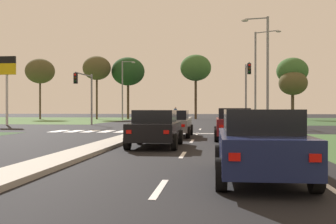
{
  "coord_description": "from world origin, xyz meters",
  "views": [
    {
      "loc": [
        4.56,
        -3.29,
        1.57
      ],
      "look_at": [
        0.76,
        30.56,
        1.33
      ],
      "focal_mm": 43.91,
      "sensor_mm": 36.0,
      "label": 1
    }
  ],
  "objects_px": {
    "car_navy_second": "(260,144)",
    "treeline_fifth": "(293,83)",
    "pedestrian_at_median": "(175,113)",
    "treeline_sixth": "(292,71)",
    "car_maroon_fourth": "(234,124)",
    "street_lamp_third": "(258,72)",
    "traffic_signal_far_left": "(86,88)",
    "car_black_fifth": "(155,128)",
    "street_lamp_fourth": "(123,87)",
    "treeline_near": "(40,71)",
    "car_grey_third": "(174,123)",
    "treeline_third": "(128,72)",
    "treeline_fourth": "(196,68)",
    "street_lamp_second": "(265,66)",
    "traffic_signal_far_right": "(247,83)",
    "treeline_second": "(97,68)",
    "fuel_price_totem": "(7,75)"
  },
  "relations": [
    {
      "from": "car_navy_second",
      "to": "treeline_fifth",
      "type": "distance_m",
      "value": 53.89
    },
    {
      "from": "car_grey_third",
      "to": "pedestrian_at_median",
      "type": "height_order",
      "value": "pedestrian_at_median"
    },
    {
      "from": "car_maroon_fourth",
      "to": "traffic_signal_far_left",
      "type": "distance_m",
      "value": 21.56
    },
    {
      "from": "treeline_third",
      "to": "street_lamp_third",
      "type": "bearing_deg",
      "value": -51.45
    },
    {
      "from": "pedestrian_at_median",
      "to": "treeline_fourth",
      "type": "xyz_separation_m",
      "value": [
        1.51,
        18.05,
        6.87
      ]
    },
    {
      "from": "pedestrian_at_median",
      "to": "treeline_sixth",
      "type": "relative_size",
      "value": 0.18
    },
    {
      "from": "car_maroon_fourth",
      "to": "treeline_fifth",
      "type": "xyz_separation_m",
      "value": [
        10.55,
        40.86,
        4.56
      ]
    },
    {
      "from": "street_lamp_second",
      "to": "street_lamp_fourth",
      "type": "height_order",
      "value": "street_lamp_second"
    },
    {
      "from": "treeline_near",
      "to": "car_maroon_fourth",
      "type": "bearing_deg",
      "value": -55.28
    },
    {
      "from": "pedestrian_at_median",
      "to": "treeline_near",
      "type": "bearing_deg",
      "value": 34.78
    },
    {
      "from": "car_black_fifth",
      "to": "traffic_signal_far_right",
      "type": "relative_size",
      "value": 0.71
    },
    {
      "from": "car_navy_second",
      "to": "treeline_near",
      "type": "xyz_separation_m",
      "value": [
        -28.07,
        52.28,
        6.7
      ]
    },
    {
      "from": "treeline_near",
      "to": "treeline_second",
      "type": "xyz_separation_m",
      "value": [
        8.88,
        0.83,
        0.45
      ]
    },
    {
      "from": "treeline_near",
      "to": "street_lamp_third",
      "type": "bearing_deg",
      "value": -31.89
    },
    {
      "from": "car_black_fifth",
      "to": "treeline_sixth",
      "type": "bearing_deg",
      "value": 73.13
    },
    {
      "from": "street_lamp_third",
      "to": "pedestrian_at_median",
      "type": "bearing_deg",
      "value": 152.24
    },
    {
      "from": "car_maroon_fourth",
      "to": "car_grey_third",
      "type": "bearing_deg",
      "value": 145.8
    },
    {
      "from": "traffic_signal_far_left",
      "to": "treeline_sixth",
      "type": "xyz_separation_m",
      "value": [
        23.81,
        25.2,
        3.71
      ]
    },
    {
      "from": "street_lamp_third",
      "to": "car_navy_second",
      "type": "bearing_deg",
      "value": -95.85
    },
    {
      "from": "car_navy_second",
      "to": "traffic_signal_far_left",
      "type": "relative_size",
      "value": 0.89
    },
    {
      "from": "fuel_price_totem",
      "to": "treeline_fifth",
      "type": "relative_size",
      "value": 0.94
    },
    {
      "from": "car_maroon_fourth",
      "to": "street_lamp_third",
      "type": "relative_size",
      "value": 0.48
    },
    {
      "from": "car_grey_third",
      "to": "treeline_third",
      "type": "height_order",
      "value": "treeline_third"
    },
    {
      "from": "car_maroon_fourth",
      "to": "treeline_near",
      "type": "height_order",
      "value": "treeline_near"
    },
    {
      "from": "street_lamp_third",
      "to": "treeline_fourth",
      "type": "height_order",
      "value": "treeline_fourth"
    },
    {
      "from": "treeline_near",
      "to": "treeline_third",
      "type": "height_order",
      "value": "treeline_third"
    },
    {
      "from": "car_black_fifth",
      "to": "treeline_fifth",
      "type": "xyz_separation_m",
      "value": [
        13.95,
        45.15,
        4.6
      ]
    },
    {
      "from": "traffic_signal_far_right",
      "to": "car_navy_second",
      "type": "bearing_deg",
      "value": -93.97
    },
    {
      "from": "treeline_second",
      "to": "treeline_fifth",
      "type": "height_order",
      "value": "treeline_second"
    },
    {
      "from": "car_navy_second",
      "to": "traffic_signal_far_right",
      "type": "height_order",
      "value": "traffic_signal_far_right"
    },
    {
      "from": "street_lamp_third",
      "to": "treeline_near",
      "type": "xyz_separation_m",
      "value": [
        -31.43,
        19.55,
        2.24
      ]
    },
    {
      "from": "car_navy_second",
      "to": "treeline_third",
      "type": "distance_m",
      "value": 57.72
    },
    {
      "from": "traffic_signal_far_right",
      "to": "treeline_near",
      "type": "relative_size",
      "value": 0.62
    },
    {
      "from": "treeline_fifth",
      "to": "pedestrian_at_median",
      "type": "bearing_deg",
      "value": -136.1
    },
    {
      "from": "street_lamp_fourth",
      "to": "treeline_second",
      "type": "relative_size",
      "value": 0.87
    },
    {
      "from": "treeline_sixth",
      "to": "pedestrian_at_median",
      "type": "bearing_deg",
      "value": -134.12
    },
    {
      "from": "treeline_second",
      "to": "treeline_sixth",
      "type": "distance_m",
      "value": 29.86
    },
    {
      "from": "treeline_fourth",
      "to": "treeline_near",
      "type": "bearing_deg",
      "value": -172.71
    },
    {
      "from": "treeline_fifth",
      "to": "traffic_signal_far_left",
      "type": "bearing_deg",
      "value": -134.66
    },
    {
      "from": "pedestrian_at_median",
      "to": "treeline_fifth",
      "type": "distance_m",
      "value": 22.49
    },
    {
      "from": "street_lamp_third",
      "to": "treeline_sixth",
      "type": "relative_size",
      "value": 1.01
    },
    {
      "from": "street_lamp_third",
      "to": "treeline_sixth",
      "type": "distance_m",
      "value": 22.44
    },
    {
      "from": "traffic_signal_far_right",
      "to": "street_lamp_third",
      "type": "height_order",
      "value": "street_lamp_third"
    },
    {
      "from": "car_black_fifth",
      "to": "street_lamp_fourth",
      "type": "bearing_deg",
      "value": 104.33
    },
    {
      "from": "treeline_fifth",
      "to": "treeline_fourth",
      "type": "bearing_deg",
      "value": 169.27
    },
    {
      "from": "car_grey_third",
      "to": "street_lamp_third",
      "type": "relative_size",
      "value": 0.48
    },
    {
      "from": "traffic_signal_far_right",
      "to": "treeline_near",
      "type": "height_order",
      "value": "treeline_near"
    },
    {
      "from": "street_lamp_third",
      "to": "fuel_price_totem",
      "type": "height_order",
      "value": "street_lamp_third"
    },
    {
      "from": "traffic_signal_far_left",
      "to": "treeline_sixth",
      "type": "bearing_deg",
      "value": 46.62
    },
    {
      "from": "car_grey_third",
      "to": "street_lamp_third",
      "type": "xyz_separation_m",
      "value": [
        6.64,
        18.71,
        4.49
      ]
    }
  ]
}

